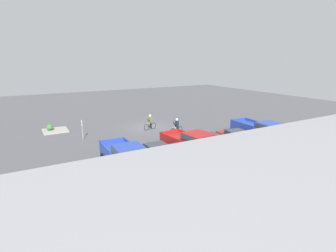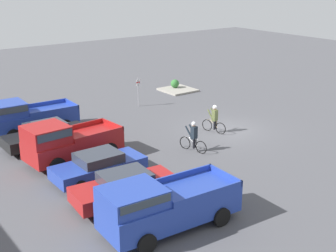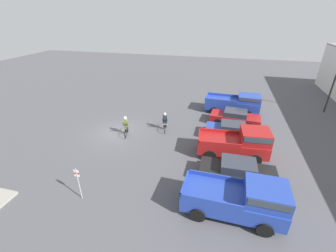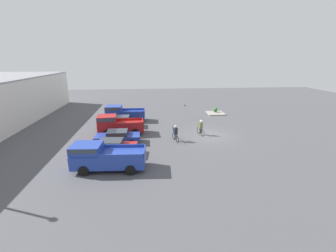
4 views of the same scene
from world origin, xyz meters
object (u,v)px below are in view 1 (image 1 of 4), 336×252
at_px(cyclist_1, 177,126).
at_px(fire_lane_sign, 82,128).
at_px(sedan_2, 158,154).
at_px(pickup_truck_0, 260,130).
at_px(cyclist_0, 150,122).
at_px(sedan_1, 213,142).
at_px(shrub, 50,127).
at_px(pickup_truck_2, 124,156).
at_px(sedan_0, 238,138).
at_px(pickup_truck_1, 190,143).

bearing_deg(cyclist_1, fire_lane_sign, -14.97).
bearing_deg(sedan_2, fire_lane_sign, -66.11).
bearing_deg(pickup_truck_0, cyclist_0, -51.57).
xyz_separation_m(sedan_1, shrub, (11.93, -13.69, -0.17)).
xyz_separation_m(pickup_truck_2, shrub, (3.52, -14.07, -0.60)).
bearing_deg(cyclist_0, cyclist_1, 118.99).
bearing_deg(pickup_truck_2, shrub, -75.97).
xyz_separation_m(pickup_truck_0, sedan_1, (5.58, -0.30, -0.41)).
bearing_deg(pickup_truck_0, cyclist_1, -47.68).
distance_m(sedan_1, cyclist_0, 9.17).
bearing_deg(pickup_truck_0, sedan_2, -0.02).
distance_m(sedan_0, pickup_truck_2, 11.22).
height_order(cyclist_1, shrub, cyclist_1).
xyz_separation_m(sedan_1, fire_lane_sign, (9.47, -8.44, 0.61)).
relative_size(sedan_0, cyclist_1, 2.62).
bearing_deg(sedan_0, cyclist_0, -63.56).
bearing_deg(cyclist_0, sedan_2, 67.72).
bearing_deg(pickup_truck_2, pickup_truck_1, 179.82).
bearing_deg(fire_lane_sign, pickup_truck_2, 96.83).
distance_m(cyclist_1, shrub, 14.15).
distance_m(pickup_truck_2, cyclist_0, 11.48).
distance_m(pickup_truck_2, cyclist_1, 10.44).
xyz_separation_m(pickup_truck_1, cyclist_1, (-2.67, -6.33, -0.29)).
height_order(cyclist_0, cyclist_1, cyclist_0).
bearing_deg(fire_lane_sign, pickup_truck_0, 149.84).
height_order(pickup_truck_0, sedan_1, pickup_truck_0).
bearing_deg(pickup_truck_1, pickup_truck_0, -179.35).
xyz_separation_m(sedan_1, cyclist_0, (1.79, -8.99, 0.21)).
distance_m(sedan_1, shrub, 18.16).
xyz_separation_m(sedan_1, pickup_truck_1, (2.77, 0.40, 0.49)).
bearing_deg(pickup_truck_0, sedan_0, -1.19).
height_order(pickup_truck_2, cyclist_0, pickup_truck_2).
distance_m(cyclist_1, fire_lane_sign, 9.71).
relative_size(pickup_truck_0, shrub, 8.01).
bearing_deg(shrub, fire_lane_sign, 115.10).
height_order(sedan_2, pickup_truck_2, pickup_truck_2).
bearing_deg(sedan_2, pickup_truck_2, 1.62).
distance_m(pickup_truck_1, fire_lane_sign, 11.10).
bearing_deg(sedan_0, pickup_truck_2, 0.69).
xyz_separation_m(sedan_2, shrub, (6.33, -13.99, -0.20)).
distance_m(sedan_0, cyclist_0, 10.32).
relative_size(cyclist_0, shrub, 2.52).
height_order(pickup_truck_2, shrub, pickup_truck_2).
height_order(sedan_0, cyclist_0, cyclist_0).
bearing_deg(pickup_truck_0, shrub, -38.63).
relative_size(sedan_2, cyclist_0, 2.70).
distance_m(pickup_truck_1, pickup_truck_2, 5.65).
bearing_deg(shrub, sedan_0, 136.59).
bearing_deg(cyclist_1, sedan_0, 115.14).
height_order(sedan_1, pickup_truck_2, pickup_truck_2).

